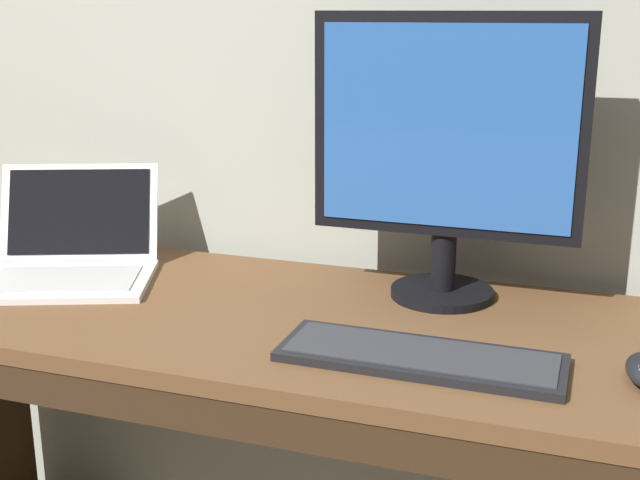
{
  "coord_description": "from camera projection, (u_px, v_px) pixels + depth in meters",
  "views": [
    {
      "loc": [
        0.55,
        -1.27,
        1.26
      ],
      "look_at": [
        0.12,
        0.0,
        0.88
      ],
      "focal_mm": 45.98,
      "sensor_mm": 36.0,
      "label": 1
    }
  ],
  "objects": [
    {
      "name": "wired_keyboard",
      "position": [
        420.0,
        357.0,
        1.25
      ],
      "size": [
        0.44,
        0.15,
        0.02
      ],
      "color": "black",
      "rests_on": "desk"
    },
    {
      "name": "external_monitor",
      "position": [
        447.0,
        146.0,
        1.44
      ],
      "size": [
        0.48,
        0.19,
        0.52
      ],
      "color": "black",
      "rests_on": "desk"
    },
    {
      "name": "laptop_white",
      "position": [
        70.0,
        256.0,
        1.64
      ],
      "size": [
        0.42,
        0.42,
        0.2
      ],
      "color": "white",
      "rests_on": "desk"
    },
    {
      "name": "desk",
      "position": [
        257.0,
        430.0,
        1.53
      ],
      "size": [
        1.6,
        0.58,
        0.74
      ],
      "color": "brown",
      "rests_on": "ground"
    }
  ]
}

